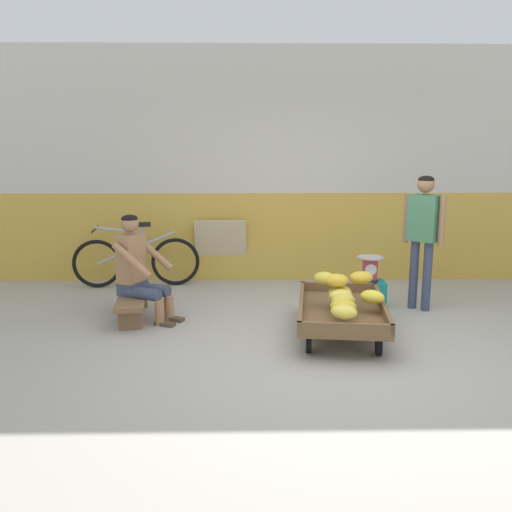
# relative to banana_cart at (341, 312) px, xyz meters

# --- Properties ---
(ground_plane) EXTENTS (80.00, 80.00, 0.00)m
(ground_plane) POSITION_rel_banana_cart_xyz_m (-0.20, -0.52, -0.24)
(ground_plane) COLOR #A39E93
(back_wall) EXTENTS (16.00, 0.30, 3.13)m
(back_wall) POSITION_rel_banana_cart_xyz_m (-0.20, 2.42, 1.33)
(back_wall) COLOR gold
(back_wall) RESTS_ON ground
(banana_cart) EXTENTS (1.01, 1.53, 0.36)m
(banana_cart) POSITION_rel_banana_cart_xyz_m (0.00, 0.00, 0.00)
(banana_cart) COLOR brown
(banana_cart) RESTS_ON ground
(banana_pile) EXTENTS (0.73, 0.97, 0.26)m
(banana_pile) POSITION_rel_banana_cart_xyz_m (0.01, -0.11, 0.23)
(banana_pile) COLOR gold
(banana_pile) RESTS_ON banana_cart
(low_bench) EXTENTS (0.41, 1.12, 0.27)m
(low_bench) POSITION_rel_banana_cart_xyz_m (-2.18, 0.60, -0.04)
(low_bench) COLOR brown
(low_bench) RESTS_ON ground
(vendor_seated) EXTENTS (0.74, 0.63, 1.14)m
(vendor_seated) POSITION_rel_banana_cart_xyz_m (-2.10, 0.56, 0.33)
(vendor_seated) COLOR #9E704C
(vendor_seated) RESTS_ON ground
(plastic_crate) EXTENTS (0.36, 0.28, 0.30)m
(plastic_crate) POSITION_rel_banana_cart_xyz_m (0.49, 0.99, -0.09)
(plastic_crate) COLOR #19847F
(plastic_crate) RESTS_ON ground
(weighing_scale) EXTENTS (0.30, 0.30, 0.29)m
(weighing_scale) POSITION_rel_banana_cart_xyz_m (0.49, 0.99, 0.21)
(weighing_scale) COLOR #28282D
(weighing_scale) RESTS_ON plastic_crate
(bicycle_near_left) EXTENTS (1.66, 0.48, 0.86)m
(bicycle_near_left) POSITION_rel_banana_cart_xyz_m (-2.40, 1.96, 0.11)
(bicycle_near_left) COLOR black
(bicycle_near_left) RESTS_ON ground
(sign_board) EXTENTS (0.70, 0.30, 0.86)m
(sign_board) POSITION_rel_banana_cart_xyz_m (-1.29, 2.25, 0.19)
(sign_board) COLOR #C6B289
(sign_board) RESTS_ON ground
(customer_adult) EXTENTS (0.39, 0.36, 1.53)m
(customer_adult) POSITION_rel_banana_cart_xyz_m (1.04, 0.86, 0.71)
(customer_adult) COLOR #38425B
(customer_adult) RESTS_ON ground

